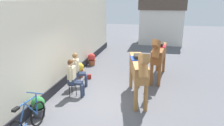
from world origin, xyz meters
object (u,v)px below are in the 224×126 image
flower_planter_farthest (92,59)px  leaning_bicycle (27,122)px  flower_planter_inner_far (80,69)px  flower_planter_nearest (38,106)px  saddled_horse_far (159,53)px  spare_stool_white (136,59)px  satchel_bag (88,77)px  seated_visitor_near (73,76)px  saddled_horse_near (139,68)px  seated_visitor_far (78,68)px

flower_planter_farthest → leaning_bicycle: leaning_bicycle is taller
flower_planter_farthest → flower_planter_inner_far: bearing=-90.5°
flower_planter_nearest → flower_planter_inner_far: same height
saddled_horse_far → leaning_bicycle: size_ratio=1.70×
flower_planter_inner_far → flower_planter_farthest: bearing=89.5°
saddled_horse_far → flower_planter_inner_far: saddled_horse_far is taller
spare_stool_white → satchel_bag: spare_stool_white is taller
flower_planter_inner_far → flower_planter_nearest: bearing=-89.5°
saddled_horse_far → spare_stool_white: 2.04m
flower_planter_farthest → spare_stool_white: 2.36m
leaning_bicycle → seated_visitor_near: bearing=83.7°
saddled_horse_near → flower_planter_inner_far: bearing=148.0°
seated_visitor_far → satchel_bag: seated_visitor_far is taller
seated_visitor_far → flower_planter_inner_far: seated_visitor_far is taller
seated_visitor_near → leaning_bicycle: (-0.28, -2.53, -0.38)m
saddled_horse_near → flower_planter_nearest: bearing=-146.9°
saddled_horse_far → leaning_bicycle: bearing=-122.8°
seated_visitor_far → saddled_horse_near: (2.48, -0.66, 0.38)m
saddled_horse_near → leaning_bicycle: bearing=-132.8°
flower_planter_nearest → flower_planter_farthest: same height
spare_stool_white → seated_visitor_near: bearing=-114.5°
saddled_horse_far → flower_planter_nearest: 5.39m
seated_visitor_near → leaning_bicycle: bearing=-96.3°
saddled_horse_near → spare_stool_white: size_ratio=6.43×
flower_planter_inner_far → flower_planter_farthest: size_ratio=1.00×
leaning_bicycle → spare_stool_white: (2.10, 6.53, 0.00)m
seated_visitor_far → saddled_horse_near: bearing=-15.0°
saddled_horse_near → seated_visitor_far: bearing=165.0°
flower_planter_nearest → flower_planter_farthest: size_ratio=1.00×
seated_visitor_far → flower_planter_inner_far: (-0.35, 1.10, -0.44)m
saddled_horse_near → spare_stool_white: saddled_horse_near is taller
saddled_horse_near → flower_planter_inner_far: (-2.83, 1.77, -0.82)m
seated_visitor_near → spare_stool_white: size_ratio=3.02×
spare_stool_white → satchel_bag: (-1.89, -2.20, -0.30)m
flower_planter_nearest → spare_stool_white: flower_planter_nearest is taller
flower_planter_inner_far → flower_planter_farthest: 1.80m
satchel_bag → flower_planter_farthest: bearing=-90.2°
saddled_horse_far → flower_planter_farthest: (-3.47, 1.34, -0.82)m
seated_visitor_near → seated_visitor_far: 0.93m
seated_visitor_near → seated_visitor_far: (-0.18, 0.91, 0.00)m
flower_planter_inner_far → spare_stool_white: flower_planter_inner_far is taller
flower_planter_inner_far → seated_visitor_far: bearing=-72.2°
flower_planter_nearest → spare_stool_white: bearing=67.3°
saddled_horse_far → spare_stool_white: bearing=126.3°
spare_stool_white → flower_planter_farthest: bearing=-175.5°
flower_planter_farthest → spare_stool_white: bearing=4.5°
seated_visitor_far → leaning_bicycle: seated_visitor_far is taller
satchel_bag → seated_visitor_near: bearing=79.2°
seated_visitor_near → satchel_bag: (-0.07, 1.80, -0.68)m
seated_visitor_far → flower_planter_inner_far: 1.24m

